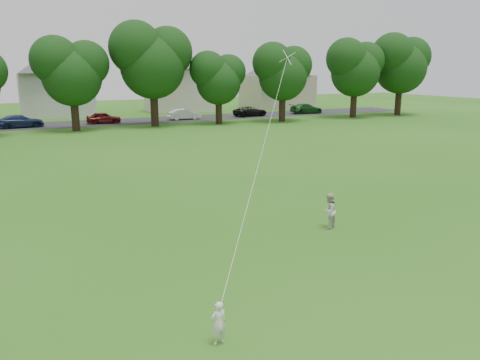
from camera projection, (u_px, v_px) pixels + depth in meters
name	position (u px, v px, depth m)	size (l,w,h in m)	color
ground	(246.00, 274.00, 13.58)	(160.00, 160.00, 0.00)	#295F15
street	(68.00, 124.00, 50.17)	(90.00, 7.00, 0.01)	#2D2D30
toddler	(219.00, 323.00, 10.02)	(0.36, 0.24, 1.00)	silver
older_boy	(329.00, 211.00, 17.34)	(0.65, 0.51, 1.35)	silver
kite	(266.00, 136.00, 16.25)	(4.81, 6.24, 15.56)	silver
tree_row	(88.00, 60.00, 43.57)	(84.16, 9.58, 11.26)	black
parked_cars	(98.00, 118.00, 50.47)	(63.62, 2.45, 1.29)	black
house_row	(59.00, 75.00, 57.90)	(76.90, 14.02, 10.59)	silver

